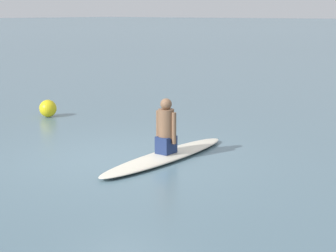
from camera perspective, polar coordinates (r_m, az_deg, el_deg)
name	(u,v)px	position (r m, az deg, el deg)	size (l,w,h in m)	color
ground_plane	(121,159)	(9.82, -4.91, -3.44)	(400.00, 400.00, 0.00)	slate
surfboard	(166,156)	(9.77, -0.20, -3.13)	(3.40, 0.60, 0.11)	silver
person_paddler	(166,129)	(9.66, -0.20, -0.26)	(0.33, 0.43, 0.98)	navy
buoy_marker	(48,108)	(13.98, -12.33, 1.80)	(0.43, 0.43, 0.43)	yellow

